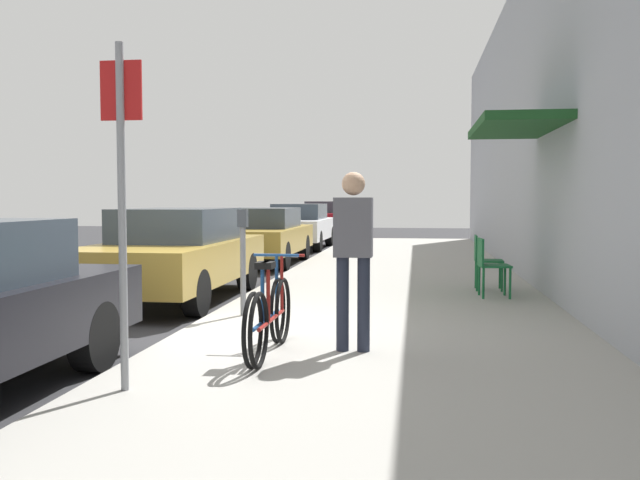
% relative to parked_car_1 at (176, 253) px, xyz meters
% --- Properties ---
extents(ground_plane, '(60.00, 60.00, 0.00)m').
position_rel_parked_car_1_xyz_m(ground_plane, '(1.10, -2.80, -0.73)').
color(ground_plane, '#2D2D30').
extents(sidewalk_slab, '(4.50, 32.00, 0.12)m').
position_rel_parked_car_1_xyz_m(sidewalk_slab, '(3.35, -0.80, -0.67)').
color(sidewalk_slab, '#9E9B93').
rests_on(sidewalk_slab, ground_plane).
extents(building_facade, '(1.40, 32.00, 5.94)m').
position_rel_parked_car_1_xyz_m(building_facade, '(5.75, -0.79, 2.24)').
color(building_facade, '#999EA8').
rests_on(building_facade, ground_plane).
extents(parked_car_1, '(1.80, 4.40, 1.42)m').
position_rel_parked_car_1_xyz_m(parked_car_1, '(0.00, 0.00, 0.00)').
color(parked_car_1, '#A58433').
rests_on(parked_car_1, ground_plane).
extents(parked_car_2, '(1.80, 4.40, 1.35)m').
position_rel_parked_car_1_xyz_m(parked_car_2, '(0.00, 5.96, -0.03)').
color(parked_car_2, '#A58433').
rests_on(parked_car_2, ground_plane).
extents(parked_car_3, '(1.80, 4.40, 1.41)m').
position_rel_parked_car_1_xyz_m(parked_car_3, '(0.00, 11.18, 0.00)').
color(parked_car_3, silver).
rests_on(parked_car_3, ground_plane).
extents(parked_car_4, '(1.80, 4.40, 1.47)m').
position_rel_parked_car_1_xyz_m(parked_car_4, '(0.00, 17.56, 0.03)').
color(parked_car_4, maroon).
rests_on(parked_car_4, ground_plane).
extents(parking_meter, '(0.12, 0.10, 1.32)m').
position_rel_parked_car_1_xyz_m(parking_meter, '(1.55, -1.86, 0.16)').
color(parking_meter, slate).
rests_on(parking_meter, sidewalk_slab).
extents(street_sign, '(0.32, 0.06, 2.60)m').
position_rel_parked_car_1_xyz_m(street_sign, '(1.50, -5.22, 0.91)').
color(street_sign, gray).
rests_on(street_sign, sidewalk_slab).
extents(bicycle_0, '(0.46, 1.71, 0.90)m').
position_rel_parked_car_1_xyz_m(bicycle_0, '(2.36, -3.91, -0.25)').
color(bicycle_0, black).
rests_on(bicycle_0, sidewalk_slab).
extents(bicycle_1, '(0.46, 1.71, 0.90)m').
position_rel_parked_car_1_xyz_m(bicycle_1, '(2.31, -3.92, -0.25)').
color(bicycle_1, black).
rests_on(bicycle_1, sidewalk_slab).
extents(cafe_chair_0, '(0.47, 0.47, 0.87)m').
position_rel_parked_car_1_xyz_m(cafe_chair_0, '(4.74, 0.19, -0.11)').
color(cafe_chair_0, '#14592D').
rests_on(cafe_chair_0, sidewalk_slab).
extents(cafe_chair_1, '(0.46, 0.46, 0.87)m').
position_rel_parked_car_1_xyz_m(cafe_chair_1, '(4.74, 1.00, -0.11)').
color(cafe_chair_1, '#14592D').
rests_on(cafe_chair_1, sidewalk_slab).
extents(pedestrian_standing, '(0.36, 0.22, 1.70)m').
position_rel_parked_car_1_xyz_m(pedestrian_standing, '(3.09, -3.66, 0.39)').
color(pedestrian_standing, '#232838').
rests_on(pedestrian_standing, sidewalk_slab).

